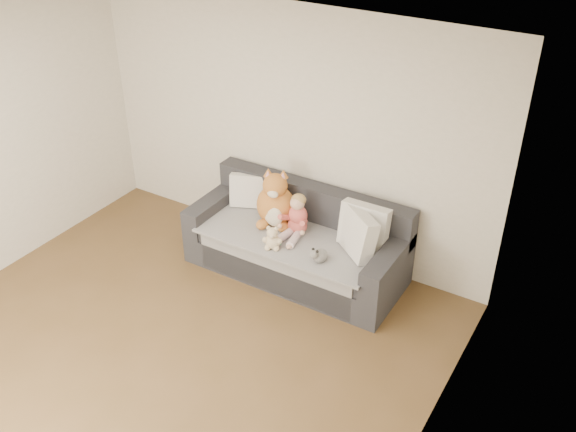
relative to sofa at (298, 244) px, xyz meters
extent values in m
plane|color=brown|center=(-0.38, -2.06, -0.31)|extent=(5.00, 5.00, 0.00)
plane|color=white|center=(-0.38, -2.06, 2.29)|extent=(5.00, 5.00, 0.00)
plane|color=beige|center=(-0.38, 0.44, 0.99)|extent=(4.50, 0.00, 4.50)
plane|color=beige|center=(1.87, -2.06, 0.99)|extent=(0.00, 5.00, 5.00)
cube|color=#242529|center=(0.00, -0.04, -0.16)|extent=(2.20, 0.90, 0.30)
cube|color=#242529|center=(0.00, -0.07, 0.07)|extent=(1.90, 0.80, 0.15)
cube|color=#242529|center=(0.00, 0.31, 0.34)|extent=(2.20, 0.20, 0.40)
cube|color=#242529|center=(-1.00, -0.04, 0.14)|extent=(0.20, 0.90, 0.30)
cube|color=#242529|center=(1.00, -0.04, 0.14)|extent=(0.20, 0.90, 0.30)
cube|color=#9B9B9D|center=(0.00, -0.09, 0.15)|extent=(1.85, 0.88, 0.02)
cube|color=#9B9B9D|center=(0.00, -0.48, -0.08)|extent=(1.70, 0.02, 0.41)
cube|color=silver|center=(-0.71, 0.17, 0.34)|extent=(0.42, 0.31, 0.37)
cube|color=silver|center=(0.66, 0.11, 0.38)|extent=(0.47, 0.22, 0.45)
cube|color=silver|center=(0.67, -0.03, 0.38)|extent=(0.49, 0.45, 0.44)
ellipsoid|color=#C15A44|center=(0.01, -0.02, 0.24)|extent=(0.20, 0.17, 0.17)
ellipsoid|color=#C15A44|center=(0.01, -0.01, 0.36)|extent=(0.19, 0.16, 0.21)
ellipsoid|color=#DBAA8C|center=(0.01, -0.02, 0.50)|extent=(0.15, 0.15, 0.15)
ellipsoid|color=tan|center=(0.01, 0.00, 0.53)|extent=(0.15, 0.15, 0.12)
cylinder|color=#C15A44|center=(-0.09, -0.08, 0.34)|extent=(0.11, 0.21, 0.13)
cylinder|color=#C15A44|center=(0.10, -0.07, 0.34)|extent=(0.12, 0.20, 0.13)
ellipsoid|color=#DBAA8C|center=(-0.11, -0.16, 0.27)|extent=(0.05, 0.05, 0.05)
ellipsoid|color=#DBAA8C|center=(0.14, -0.15, 0.27)|extent=(0.05, 0.05, 0.05)
cylinder|color=#E5B2C6|center=(-0.05, -0.19, 0.20)|extent=(0.10, 0.26, 0.09)
cylinder|color=#E5B2C6|center=(0.07, -0.19, 0.20)|extent=(0.12, 0.26, 0.09)
ellipsoid|color=#DBAA8C|center=(-0.05, -0.32, 0.19)|extent=(0.06, 0.08, 0.04)
ellipsoid|color=#DBAA8C|center=(0.09, -0.31, 0.19)|extent=(0.06, 0.08, 0.04)
ellipsoid|color=#AD5126|center=(-0.28, 0.04, 0.35)|extent=(0.41, 0.35, 0.43)
ellipsoid|color=beige|center=(-0.24, -0.09, 0.32)|extent=(0.22, 0.10, 0.24)
ellipsoid|color=#AD5126|center=(-0.27, 0.01, 0.60)|extent=(0.25, 0.25, 0.25)
ellipsoid|color=beige|center=(-0.24, -0.09, 0.57)|extent=(0.12, 0.08, 0.09)
cone|color=#AD5126|center=(-0.36, 0.03, 0.72)|extent=(0.12, 0.12, 0.09)
cone|color=pink|center=(-0.35, 0.01, 0.71)|extent=(0.08, 0.08, 0.05)
cone|color=#AD5126|center=(-0.21, 0.08, 0.72)|extent=(0.12, 0.12, 0.09)
cone|color=pink|center=(-0.21, 0.06, 0.71)|extent=(0.08, 0.08, 0.05)
ellipsoid|color=#AD5126|center=(-0.33, -0.15, 0.21)|extent=(0.12, 0.14, 0.10)
ellipsoid|color=#AD5126|center=(-0.13, -0.07, 0.21)|extent=(0.12, 0.14, 0.10)
cylinder|color=#AD5126|center=(-0.12, 0.16, 0.21)|extent=(0.26, 0.24, 0.10)
ellipsoid|color=#C8B38A|center=(-0.06, -0.38, 0.23)|extent=(0.15, 0.13, 0.15)
ellipsoid|color=#C8B38A|center=(-0.06, -0.39, 0.34)|extent=(0.11, 0.11, 0.11)
ellipsoid|color=#C8B38A|center=(-0.09, -0.39, 0.38)|extent=(0.04, 0.04, 0.04)
ellipsoid|color=#C8B38A|center=(-0.02, -0.36, 0.38)|extent=(0.04, 0.04, 0.04)
ellipsoid|color=beige|center=(-0.04, -0.43, 0.33)|extent=(0.04, 0.04, 0.04)
ellipsoid|color=#C8B38A|center=(-0.12, -0.42, 0.26)|extent=(0.06, 0.06, 0.06)
ellipsoid|color=#C8B38A|center=(0.01, -0.37, 0.26)|extent=(0.06, 0.06, 0.06)
ellipsoid|color=#C8B38A|center=(-0.08, -0.44, 0.19)|extent=(0.06, 0.06, 0.06)
ellipsoid|color=#C8B38A|center=(0.00, -0.40, 0.19)|extent=(0.06, 0.06, 0.06)
ellipsoid|color=white|center=(0.43, -0.33, 0.22)|extent=(0.13, 0.17, 0.12)
ellipsoid|color=white|center=(0.41, -0.41, 0.27)|extent=(0.08, 0.08, 0.08)
ellipsoid|color=black|center=(0.39, -0.39, 0.31)|extent=(0.03, 0.03, 0.03)
ellipsoid|color=black|center=(0.44, -0.40, 0.31)|extent=(0.03, 0.03, 0.03)
cylinder|color=purple|center=(-0.05, -0.33, 0.21)|extent=(0.06, 0.06, 0.08)
cone|color=#42AC64|center=(-0.05, -0.33, 0.26)|extent=(0.06, 0.06, 0.03)
cylinder|color=#42AC64|center=(-0.09, -0.33, 0.21)|extent=(0.01, 0.01, 0.05)
cylinder|color=#42AC64|center=(0.00, -0.32, 0.21)|extent=(0.01, 0.01, 0.05)
camera|label=1|loc=(2.70, -4.67, 3.67)|focal=40.00mm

